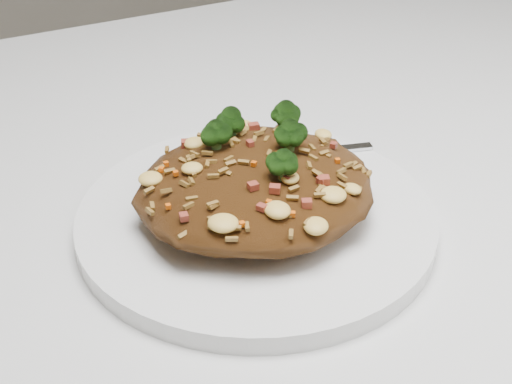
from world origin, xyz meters
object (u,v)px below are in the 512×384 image
dining_table (314,250)px  fried_rice (256,176)px  plate (256,218)px  fork (282,155)px

dining_table → fried_rice: (-0.09, -0.06, 0.13)m
fried_rice → plate: bearing=-126.1°
dining_table → plate: plate is taller
fried_rice → fork: bearing=46.3°
plate → dining_table: bearing=32.6°
plate → fried_rice: 0.03m
fried_rice → fork: 0.08m
fork → fried_rice: bearing=-117.0°
dining_table → plate: size_ratio=4.80×
fried_rice → fork: size_ratio=1.03×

